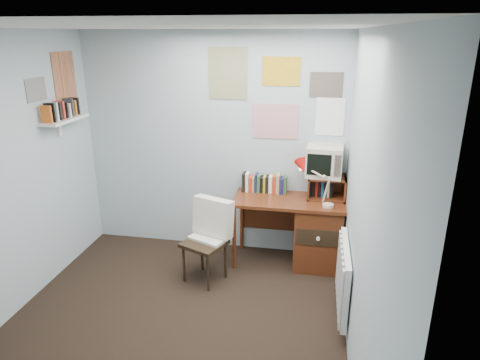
% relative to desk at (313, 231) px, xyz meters
% --- Properties ---
extents(ground, '(3.50, 3.50, 0.00)m').
position_rel_desk_xyz_m(ground, '(-1.17, -1.48, -0.41)').
color(ground, black).
rests_on(ground, ground).
extents(back_wall, '(3.00, 0.02, 2.50)m').
position_rel_desk_xyz_m(back_wall, '(-1.17, 0.27, 0.84)').
color(back_wall, '#A4B4BC').
rests_on(back_wall, ground).
extents(right_wall, '(0.02, 3.50, 2.50)m').
position_rel_desk_xyz_m(right_wall, '(0.33, -1.48, 0.84)').
color(right_wall, '#A4B4BC').
rests_on(right_wall, ground).
extents(ceiling, '(3.00, 3.50, 0.02)m').
position_rel_desk_xyz_m(ceiling, '(-1.17, -1.48, 2.09)').
color(ceiling, white).
rests_on(ceiling, back_wall).
extents(desk, '(1.20, 0.55, 0.76)m').
position_rel_desk_xyz_m(desk, '(0.00, 0.00, 0.00)').
color(desk, '#5A2914').
rests_on(desk, ground).
extents(desk_chair, '(0.56, 0.55, 0.84)m').
position_rel_desk_xyz_m(desk_chair, '(-1.09, -0.53, 0.01)').
color(desk_chair, black).
rests_on(desk_chair, ground).
extents(desk_lamp, '(0.32, 0.28, 0.41)m').
position_rel_desk_xyz_m(desk_lamp, '(0.14, -0.15, 0.56)').
color(desk_lamp, red).
rests_on(desk_lamp, desk).
extents(tv_riser, '(0.40, 0.30, 0.25)m').
position_rel_desk_xyz_m(tv_riser, '(0.12, 0.11, 0.48)').
color(tv_riser, '#5A2914').
rests_on(tv_riser, desk).
extents(crt_tv, '(0.40, 0.37, 0.36)m').
position_rel_desk_xyz_m(crt_tv, '(0.08, 0.13, 0.78)').
color(crt_tv, beige).
rests_on(crt_tv, tv_riser).
extents(book_row, '(0.60, 0.14, 0.22)m').
position_rel_desk_xyz_m(book_row, '(-0.51, 0.18, 0.46)').
color(book_row, '#5A2914').
rests_on(book_row, desk).
extents(radiator, '(0.09, 0.80, 0.60)m').
position_rel_desk_xyz_m(radiator, '(0.29, -0.93, 0.01)').
color(radiator, white).
rests_on(radiator, right_wall).
extents(wall_shelf, '(0.20, 0.62, 0.24)m').
position_rel_desk_xyz_m(wall_shelf, '(-2.57, -0.38, 1.21)').
color(wall_shelf, white).
rests_on(wall_shelf, left_wall).
extents(posters_back, '(1.20, 0.01, 0.90)m').
position_rel_desk_xyz_m(posters_back, '(-0.47, 0.26, 1.44)').
color(posters_back, white).
rests_on(posters_back, back_wall).
extents(posters_left, '(0.01, 0.70, 0.60)m').
position_rel_desk_xyz_m(posters_left, '(-2.67, -0.38, 1.59)').
color(posters_left, white).
rests_on(posters_left, left_wall).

